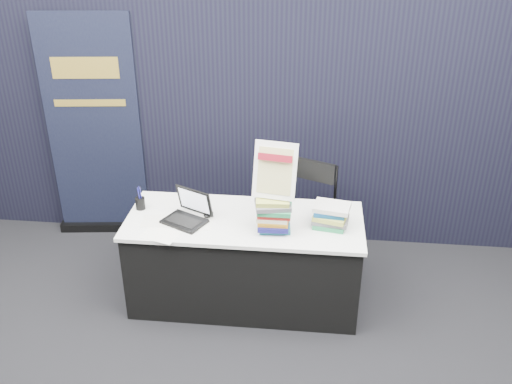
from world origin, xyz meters
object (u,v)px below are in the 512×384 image
object	(u,v)px
info_sign	(275,171)
pullup_banner	(96,142)
display_table	(245,260)
stacking_chair	(308,219)
book_stack_short	(330,216)
book_stack_tall	(274,214)
laptop	(185,213)

from	to	relation	value
info_sign	pullup_banner	size ratio (longest dim) A/B	0.20
pullup_banner	display_table	bearing A→B (deg)	-39.40
display_table	stacking_chair	bearing A→B (deg)	38.18
book_stack_short	pullup_banner	size ratio (longest dim) A/B	0.13
book_stack_short	book_stack_tall	bearing A→B (deg)	-165.88
laptop	book_stack_short	distance (m)	1.08
book_stack_tall	pullup_banner	world-z (taller)	pullup_banner
pullup_banner	info_sign	bearing A→B (deg)	-38.19
book_stack_short	pullup_banner	xyz separation A→B (m)	(-2.13, 0.97, 0.09)
info_sign	stacking_chair	world-z (taller)	info_sign
laptop	stacking_chair	size ratio (longest dim) A/B	0.37
display_table	info_sign	xyz separation A→B (m)	(0.23, -0.10, 0.84)
book_stack_tall	book_stack_short	distance (m)	0.42
book_stack_tall	stacking_chair	world-z (taller)	stacking_chair
display_table	pullup_banner	world-z (taller)	pullup_banner
book_stack_short	pullup_banner	world-z (taller)	pullup_banner
display_table	stacking_chair	xyz separation A→B (m)	(0.48, 0.38, 0.19)
book_stack_tall	info_sign	xyz separation A→B (m)	(-0.00, 0.03, 0.33)
laptop	book_stack_tall	bearing A→B (deg)	20.28
stacking_chair	book_stack_tall	bearing A→B (deg)	-93.35
info_sign	display_table	bearing A→B (deg)	166.35
display_table	pullup_banner	xyz separation A→B (m)	(-1.48, 0.95, 0.55)
stacking_chair	info_sign	bearing A→B (deg)	-94.79
info_sign	book_stack_short	bearing A→B (deg)	19.20
display_table	laptop	size ratio (longest dim) A/B	4.81
book_stack_short	laptop	bearing A→B (deg)	-178.38
laptop	book_stack_tall	world-z (taller)	book_stack_tall
display_table	info_sign	bearing A→B (deg)	-22.83
display_table	info_sign	world-z (taller)	info_sign
display_table	book_stack_short	size ratio (longest dim) A/B	6.59
book_stack_short	pullup_banner	bearing A→B (deg)	155.39
book_stack_tall	info_sign	bearing A→B (deg)	90.00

